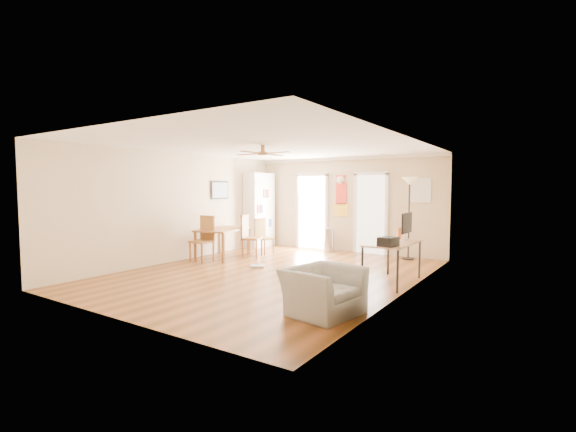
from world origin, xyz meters
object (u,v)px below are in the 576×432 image
Objects in this scene: dining_chair_right_b at (252,236)px; armchair at (323,291)px; printer at (388,242)px; wastebasket_a at (306,275)px; dining_chair_right_a at (265,236)px; computer_desk at (392,263)px; torchiere_lamp at (409,218)px; bookshelf at (259,210)px; dining_table at (223,243)px; dining_chair_near at (202,239)px; trash_can at (329,240)px; wastebasket_b at (353,279)px.

dining_chair_right_b reaches higher than armchair.
printer is 1.07× the size of wastebasket_a.
dining_chair_right_a is 4.17m from computer_desk.
computer_desk is at bearing -99.52° from dining_chair_right_a.
torchiere_lamp is (3.45, 1.82, 0.48)m from dining_chair_right_b.
printer is (0.60, -3.19, -0.17)m from torchiere_lamp.
bookshelf is at bearing 54.98° from armchair.
bookshelf reaches higher than computer_desk.
dining_table is at bearing 158.89° from wastebasket_a.
armchair is at bearing -88.90° from printer.
dining_chair_near reaches higher than dining_table.
computer_desk reaches higher than trash_can.
torchiere_lamp is at bearing -60.19° from dining_chair_right_a.
dining_table is 1.15m from dining_chair_right_a.
dining_chair_right_a is 3.01× the size of printer.
wastebasket_a is at bearing -140.11° from dining_chair_right_b.
trash_can is (1.25, 1.31, -0.15)m from dining_chair_right_a.
armchair is at bearing -125.09° from dining_chair_right_a.
trash_can is 5.58m from armchair.
printer is at bearing -11.36° from bookshelf.
printer is at bearing -105.80° from dining_chair_right_a.
torchiere_lamp is 1.43× the size of computer_desk.
bookshelf is 5.43m from computer_desk.
torchiere_lamp is 2.76m from computer_desk.
bookshelf is at bearing 137.80° from wastebasket_a.
computer_desk is at bearing 33.01° from wastebasket_a.
armchair is (1.15, -1.46, 0.18)m from wastebasket_a.
armchair is at bearing -51.81° from wastebasket_a.
wastebasket_b is at bearing 15.16° from wastebasket_a.
dining_table is 4.75× the size of printer.
bookshelf is 1.49× the size of dining_table.
computer_desk is at bearing -44.62° from trash_can.
dining_table reaches higher than wastebasket_a.
dining_chair_right_a is 1.82m from trash_can.
dining_table is 4.12m from wastebasket_b.
torchiere_lamp is 2.01× the size of armchair.
wastebasket_b is (-0.61, -0.09, -0.70)m from printer.
trash_can is 4.29m from printer.
dining_chair_near is at bearing -95.15° from dining_table.
wastebasket_b is at bearing -90.19° from torchiere_lamp.
armchair is (4.66, -4.64, -0.77)m from bookshelf.
dining_chair_near reaches higher than computer_desk.
computer_desk is (3.95, -1.35, -0.09)m from dining_chair_right_a.
torchiere_lamp reaches higher than wastebasket_b.
dining_chair_right_a reaches higher than computer_desk.
dining_chair_right_a is at bearing 161.07° from computer_desk.
dining_chair_right_a is 1.81m from dining_chair_near.
printer is (4.05, -1.37, 0.31)m from dining_chair_right_b.
bookshelf is at bearing 94.72° from dining_chair_near.
printer reaches higher than dining_table.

